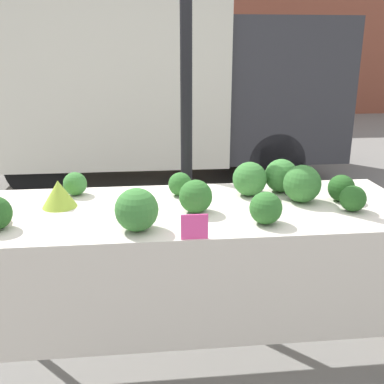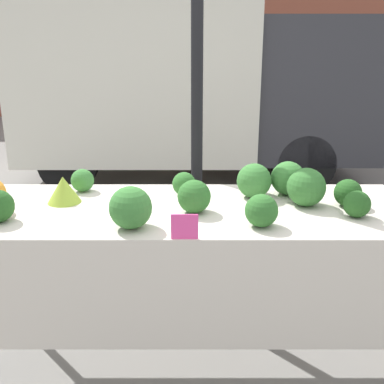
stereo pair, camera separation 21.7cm
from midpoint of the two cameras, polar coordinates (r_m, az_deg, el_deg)
ground_plane at (r=2.64m, az=2.52°, el=-20.80°), size 40.00×40.00×0.00m
building_facade at (r=11.83m, az=0.53°, el=23.02°), size 16.00×0.60×5.48m
tent_pole at (r=2.69m, az=2.93°, el=7.83°), size 0.07×0.07×2.36m
parked_truck at (r=5.99m, az=-0.15°, el=15.13°), size 4.36×1.98×2.65m
market_table at (r=2.17m, az=2.87°, el=-5.51°), size 2.19×0.79×0.90m
romanesco_head at (r=2.31m, az=-13.44°, el=0.26°), size 0.17×0.17×0.14m
broccoli_head_0 at (r=2.47m, az=-11.33°, el=1.42°), size 0.12×0.12×0.12m
broccoli_head_1 at (r=1.92m, az=-4.62°, el=-2.05°), size 0.19×0.19×0.19m
broccoli_head_2 at (r=2.36m, az=10.51°, el=1.38°), size 0.18×0.18×0.18m
broccoli_head_3 at (r=2.36m, az=21.71°, el=-0.14°), size 0.14×0.14×0.14m
broccoli_head_4 at (r=1.98m, az=11.94°, el=-2.38°), size 0.15×0.15×0.15m
broccoli_head_6 at (r=2.29m, az=16.96°, el=0.55°), size 0.19×0.19×0.19m
broccoli_head_7 at (r=2.22m, az=22.87°, el=-1.47°), size 0.12×0.12×0.12m
broccoli_head_8 at (r=2.36m, az=1.61°, el=1.01°), size 0.12×0.12×0.12m
broccoli_head_9 at (r=2.44m, az=14.58°, el=1.67°), size 0.18×0.18×0.18m
broccoli_head_10 at (r=2.11m, az=3.23°, el=-0.62°), size 0.16×0.16×0.16m
price_sign at (r=1.82m, az=2.48°, el=-4.49°), size 0.11×0.01×0.11m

